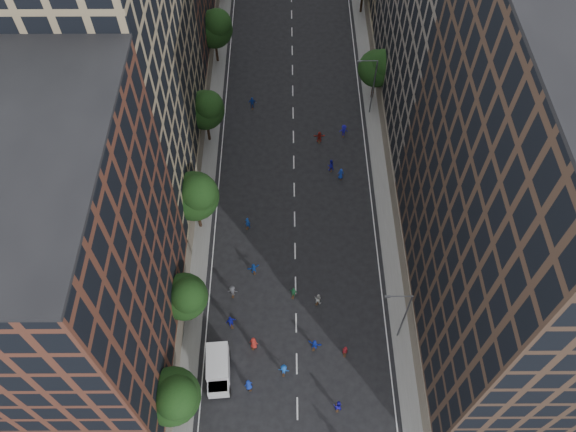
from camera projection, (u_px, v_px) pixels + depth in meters
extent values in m
plane|color=black|center=(293.00, 140.00, 75.02)|extent=(240.00, 240.00, 0.00)
cube|color=slate|center=(208.00, 100.00, 79.26)|extent=(4.00, 105.00, 0.15)
cube|color=slate|center=(378.00, 100.00, 79.32)|extent=(4.00, 105.00, 0.15)
cube|color=#522B1F|center=(67.00, 275.00, 45.98)|extent=(14.00, 22.00, 30.00)
cube|color=#917F5F|center=(112.00, 63.00, 58.20)|extent=(14.00, 26.00, 34.00)
cube|color=#402E22|center=(530.00, 212.00, 45.95)|extent=(14.00, 30.00, 36.00)
cube|color=#6C6359|center=(461.00, 13.00, 63.91)|extent=(14.00, 28.00, 33.00)
cylinder|color=black|center=(178.00, 408.00, 52.60)|extent=(0.36, 0.36, 3.96)
sphere|color=black|center=(172.00, 396.00, 49.66)|extent=(5.20, 5.20, 5.20)
sphere|color=black|center=(176.00, 397.00, 48.30)|extent=(3.90, 3.90, 3.90)
cylinder|color=black|center=(189.00, 311.00, 58.48)|extent=(0.36, 0.36, 3.70)
sphere|color=black|center=(184.00, 297.00, 55.73)|extent=(4.80, 4.80, 4.80)
sphere|color=black|center=(188.00, 295.00, 54.48)|extent=(3.60, 3.60, 3.60)
cylinder|color=black|center=(199.00, 216.00, 65.19)|extent=(0.36, 0.36, 4.22)
sphere|color=black|center=(194.00, 196.00, 62.05)|extent=(5.60, 5.60, 5.60)
sphere|color=black|center=(198.00, 192.00, 60.59)|extent=(4.20, 4.20, 4.20)
cylinder|color=black|center=(208.00, 130.00, 73.41)|extent=(0.36, 0.36, 3.87)
sphere|color=black|center=(205.00, 110.00, 70.53)|extent=(5.00, 5.00, 5.00)
sphere|color=black|center=(208.00, 105.00, 69.23)|extent=(3.75, 3.75, 3.75)
cylinder|color=black|center=(216.00, 50.00, 82.57)|extent=(0.36, 0.36, 4.05)
sphere|color=black|center=(214.00, 29.00, 79.57)|extent=(5.40, 5.40, 5.40)
sphere|color=black|center=(217.00, 23.00, 78.15)|extent=(4.05, 4.05, 4.05)
cylinder|color=black|center=(373.00, 88.00, 78.15)|extent=(0.36, 0.36, 3.74)
sphere|color=black|center=(376.00, 68.00, 75.37)|extent=(5.00, 5.00, 5.00)
sphere|color=black|center=(383.00, 63.00, 74.06)|extent=(3.75, 3.75, 3.75)
cylinder|color=black|center=(362.00, 2.00, 89.60)|extent=(0.36, 0.36, 3.96)
cylinder|color=#595B60|center=(404.00, 317.00, 55.22)|extent=(0.18, 0.18, 9.00)
cylinder|color=#595B60|center=(400.00, 296.00, 51.54)|extent=(2.40, 0.12, 0.12)
cube|color=#595B60|center=(388.00, 297.00, 51.58)|extent=(0.50, 0.22, 0.15)
cylinder|color=#595B60|center=(373.00, 88.00, 74.26)|extent=(0.18, 0.18, 9.00)
cylinder|color=#595B60|center=(368.00, 61.00, 70.59)|extent=(2.40, 0.12, 0.12)
cube|color=#595B60|center=(359.00, 61.00, 70.62)|extent=(0.50, 0.22, 0.15)
cube|color=white|center=(218.00, 364.00, 55.60)|extent=(2.41, 3.83, 2.25)
cube|color=white|center=(219.00, 388.00, 54.63)|extent=(2.16, 1.78, 1.43)
cube|color=black|center=(218.00, 385.00, 54.09)|extent=(1.93, 1.46, 0.10)
cylinder|color=black|center=(209.00, 394.00, 54.97)|extent=(0.31, 0.79, 0.78)
cylinder|color=black|center=(230.00, 392.00, 55.06)|extent=(0.31, 0.79, 0.78)
cylinder|color=black|center=(209.00, 355.00, 57.27)|extent=(0.31, 0.79, 0.78)
cylinder|color=black|center=(229.00, 353.00, 57.36)|extent=(0.31, 0.79, 0.78)
imported|color=#142FA4|center=(249.00, 385.00, 55.02)|extent=(0.98, 0.84, 1.71)
imported|color=#1F16B8|center=(338.00, 406.00, 53.85)|extent=(0.88, 0.71, 1.70)
imported|color=blue|center=(284.00, 370.00, 55.91)|extent=(1.15, 0.76, 1.67)
imported|color=#151AAC|center=(231.00, 322.00, 58.81)|extent=(1.17, 0.79, 1.85)
imported|color=#1631B9|center=(315.00, 345.00, 57.51)|extent=(1.51, 0.91, 1.55)
imported|color=#AC231C|center=(254.00, 343.00, 57.44)|extent=(1.03, 0.82, 1.85)
imported|color=maroon|center=(345.00, 351.00, 57.09)|extent=(0.59, 0.39, 1.62)
imported|color=silver|center=(318.00, 299.00, 60.46)|extent=(0.99, 0.90, 1.65)
imported|color=#47484D|center=(233.00, 291.00, 60.98)|extent=(1.09, 0.64, 1.66)
imported|color=#206C3B|center=(294.00, 292.00, 60.92)|extent=(1.02, 0.65, 1.61)
imported|color=#133F9E|center=(254.00, 268.00, 62.70)|extent=(1.47, 0.95, 1.52)
imported|color=#1433A4|center=(341.00, 174.00, 70.55)|extent=(0.78, 0.51, 1.60)
imported|color=#1441A7|center=(248.00, 223.00, 66.11)|extent=(0.77, 0.66, 1.78)
imported|color=#1716BA|center=(331.00, 165.00, 71.26)|extent=(0.98, 0.84, 1.75)
imported|color=#161295|center=(344.00, 131.00, 74.75)|extent=(1.15, 0.67, 1.77)
imported|color=#153CAA|center=(252.00, 103.00, 77.75)|extent=(1.09, 0.48, 1.84)
imported|color=maroon|center=(319.00, 137.00, 74.14)|extent=(1.56, 0.53, 1.67)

